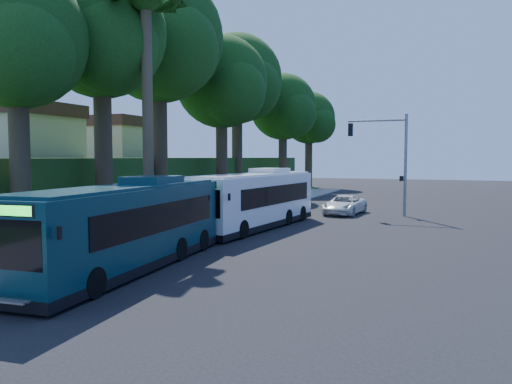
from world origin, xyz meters
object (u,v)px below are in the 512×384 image
at_px(teal_bus, 129,225).
at_px(white_bus, 257,199).
at_px(bus_shelter, 149,199).
at_px(pickup, 345,205).

bearing_deg(teal_bus, white_bus, 83.78).
bearing_deg(white_bus, bus_shelter, -135.24).
bearing_deg(white_bus, teal_bus, -86.61).
height_order(white_bus, pickup, white_bus).
xyz_separation_m(white_bus, pickup, (3.27, 8.79, -0.99)).
height_order(teal_bus, pickup, teal_bus).
distance_m(bus_shelter, white_bus, 6.05).
bearing_deg(white_bus, pickup, 74.81).
distance_m(bus_shelter, teal_bus, 8.83).
bearing_deg(bus_shelter, teal_bus, -60.89).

